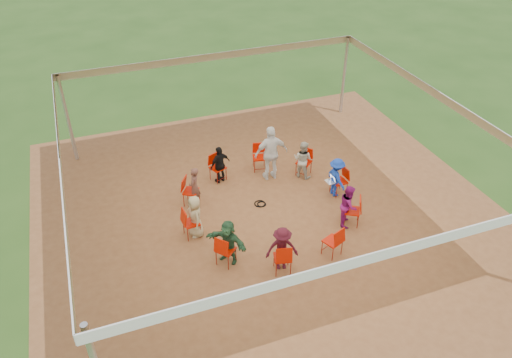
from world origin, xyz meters
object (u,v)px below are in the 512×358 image
object	(u,v)px
laptop	(331,180)
person_seated_2	(220,165)
chair_7	(283,258)
chair_1	(304,162)
chair_9	(352,211)
person_seated_0	(336,177)
person_seated_5	(228,241)
chair_6	(226,250)
chair_3	(218,168)
cable_coil	(261,204)
chair_0	(339,181)
person_seated_1	(303,159)
chair_8	(333,241)
person_seated_6	(282,249)
person_seated_3	(194,187)
chair_5	(191,223)
person_seated_7	(349,205)
chair_4	(191,191)
chair_2	(259,158)
person_seated_4	(195,216)
standing_person	(271,153)

from	to	relation	value
laptop	person_seated_2	bearing A→B (deg)	52.36
chair_7	chair_1	bearing A→B (deg)	72.00
chair_7	chair_9	distance (m)	2.74
person_seated_0	person_seated_5	xyz separation A→B (m)	(-3.88, -1.59, 0.00)
chair_6	chair_7	world-z (taller)	same
chair_3	cable_coil	bearing A→B (deg)	93.13
chair_0	chair_6	size ratio (longest dim) A/B	1.00
person_seated_2	chair_3	bearing A→B (deg)	-90.00
person_seated_1	person_seated_5	distance (m)	4.41
chair_8	person_seated_6	size ratio (longest dim) A/B	0.72
chair_7	person_seated_1	world-z (taller)	person_seated_1
chair_1	person_seated_3	xyz separation A→B (m)	(-3.65, -0.35, 0.18)
chair_3	chair_5	bearing A→B (deg)	36.00
chair_0	person_seated_7	size ratio (longest dim) A/B	0.72
chair_4	person_seated_3	world-z (taller)	person_seated_3
chair_0	person_seated_1	world-z (taller)	person_seated_1
chair_5	person_seated_2	bearing A→B (deg)	141.91
chair_3	person_seated_0	bearing A→B (deg)	124.90
person_seated_6	person_seated_0	bearing A→B (deg)	54.00
person_seated_2	person_seated_7	size ratio (longest dim) A/B	1.00
chair_1	person_seated_1	world-z (taller)	person_seated_1
chair_6	person_seated_7	size ratio (longest dim) A/B	0.72
chair_3	chair_4	world-z (taller)	same
person_seated_0	laptop	size ratio (longest dim) A/B	4.06
chair_2	chair_6	xyz separation A→B (m)	(-2.32, -3.77, 0.00)
person_seated_0	person_seated_3	xyz separation A→B (m)	(-4.08, 0.99, 0.00)
chair_7	person_seated_0	world-z (taller)	person_seated_0
chair_8	person_seated_4	bearing A→B (deg)	124.90
person_seated_4	person_seated_7	size ratio (longest dim) A/B	1.00
cable_coil	chair_1	bearing A→B (deg)	28.86
chair_6	person_seated_6	bearing A→B (deg)	22.66
chair_2	person_seated_1	xyz separation A→B (m)	(1.13, -0.83, 0.18)
chair_5	person_seated_2	size ratio (longest dim) A/B	0.72
chair_8	chair_5	bearing A→B (deg)	126.00
chair_5	chair_4	bearing A→B (deg)	162.00
cable_coil	chair_9	bearing A→B (deg)	-39.45
person_seated_1	person_seated_2	size ratio (longest dim) A/B	1.00
person_seated_5	cable_coil	bearing A→B (deg)	99.78
person_seated_3	person_seated_6	xyz separation A→B (m)	(1.36, -3.30, 0.00)
chair_4	laptop	world-z (taller)	chair_4
person_seated_3	person_seated_4	distance (m)	1.36
person_seated_2	person_seated_5	bearing A→B (deg)	54.00
chair_7	person_seated_2	world-z (taller)	person_seated_2
chair_3	person_seated_3	xyz separation A→B (m)	(-0.99, -0.99, 0.18)
chair_7	chair_9	xyz separation A→B (m)	(2.53, 1.04, 0.00)
chair_5	person_seated_3	world-z (taller)	person_seated_3
person_seated_7	chair_6	bearing A→B (deg)	127.10
chair_2	chair_7	distance (m)	4.65
person_seated_3	chair_2	bearing A→B (deg)	146.09
standing_person	chair_7	bearing A→B (deg)	73.80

